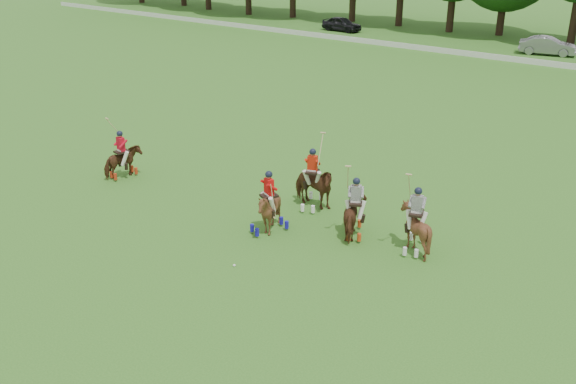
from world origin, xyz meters
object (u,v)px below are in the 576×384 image
Objects in this scene: car_left at (342,24)px; polo_stripe_a at (355,216)px; polo_red_c at (269,210)px; polo_red_a at (123,161)px; polo_ball at (234,265)px; car_mid at (548,46)px; polo_stripe_b at (415,228)px; polo_red_b at (312,186)px.

polo_stripe_a is (24.30, -37.43, 0.09)m from car_left.
polo_red_c reaches higher than car_left.
polo_red_a is (13.39, -38.66, 0.05)m from car_left.
car_left reaches higher than polo_ball.
car_mid is 1.62× the size of polo_stripe_a.
polo_ball is at bearing -132.65° from polo_stripe_b.
polo_red_b reaches higher than polo_red_c.
car_left is 44.63m from polo_red_c.
car_left is at bearing 76.19° from car_mid.
polo_red_b is 2.82m from polo_stripe_a.
polo_red_a is at bearing 161.60° from polo_ball.
polo_stripe_b reaches higher than polo_red_c.
polo_red_c is at bearing 168.82° from car_mid.
polo_stripe_a reaches higher than polo_red_c.
polo_red_a is 1.13× the size of polo_red_c.
polo_stripe_b is (2.18, 0.27, 0.04)m from polo_stripe_a.
polo_red_c is (1.79, -39.00, 0.11)m from car_mid.
polo_stripe_b reaches higher than polo_ball.
polo_stripe_a is (2.59, 1.57, -0.06)m from polo_red_c.
polo_stripe_a is at bearing 65.13° from polo_ball.
polo_stripe_b is at bearing 176.21° from car_mid.
car_mid is 1.51× the size of polo_red_b.
polo_red_b is at bearing 15.66° from polo_red_a.
car_left is at bearing 122.99° from polo_stripe_a.
car_mid is 1.68× the size of polo_red_a.
polo_red_a is at bearing -164.34° from polo_red_b.
polo_red_c is (0.00, -2.67, -0.03)m from polo_red_b.
polo_red_c is 0.85× the size of polo_stripe_a.
polo_red_c is (21.71, -39.00, 0.15)m from car_left.
car_mid is 49.42× the size of polo_ball.
polo_red_a is 8.64m from polo_red_b.
polo_stripe_a is at bearing -172.88° from polo_stripe_b.
car_mid is at bearing -86.33° from car_left.
polo_red_c is at bearing -148.76° from polo_stripe_a.
polo_ball is at bearing -148.11° from car_left.
car_left is 1.44× the size of polo_stripe_b.
polo_red_c is 3.03m from polo_stripe_a.
car_mid is 1.56× the size of polo_stripe_b.
polo_stripe_a is (2.59, -1.10, -0.09)m from polo_red_b.
car_mid is at bearing 92.63° from polo_red_c.
car_left is 42.32m from polo_red_b.
car_left is 40.91m from polo_red_a.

